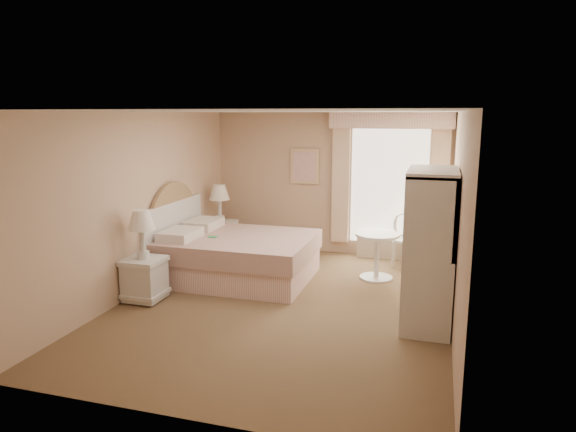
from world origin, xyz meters
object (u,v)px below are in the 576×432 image
(nightstand_far, at_px, (220,228))
(armoire, at_px, (429,261))
(round_table, at_px, (377,248))
(cafe_chair, at_px, (405,235))
(bed, at_px, (230,254))
(nightstand_near, at_px, (144,267))

(nightstand_far, distance_m, armoire, 4.27)
(round_table, height_order, armoire, armoire)
(nightstand_far, relative_size, cafe_chair, 1.41)
(bed, height_order, armoire, armoire)
(armoire, bearing_deg, cafe_chair, 100.30)
(bed, distance_m, nightstand_far, 1.46)
(nightstand_far, distance_m, round_table, 2.94)
(nightstand_near, distance_m, cafe_chair, 4.20)
(nightstand_near, relative_size, nightstand_far, 0.99)
(nightstand_near, distance_m, nightstand_far, 2.49)
(cafe_chair, bearing_deg, armoire, -78.00)
(nightstand_near, height_order, round_table, nightstand_near)
(round_table, relative_size, armoire, 0.38)
(nightstand_far, bearing_deg, cafe_chair, 3.83)
(bed, distance_m, cafe_chair, 2.90)
(cafe_chair, xyz_separation_m, armoire, (0.44, -2.40, 0.26))
(nightstand_far, distance_m, cafe_chair, 3.22)
(bed, height_order, round_table, bed)
(bed, distance_m, armoire, 3.10)
(nightstand_near, xyz_separation_m, nightstand_far, (0.00, 2.49, 0.00))
(round_table, bearing_deg, nightstand_far, 166.98)
(bed, bearing_deg, round_table, 15.55)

